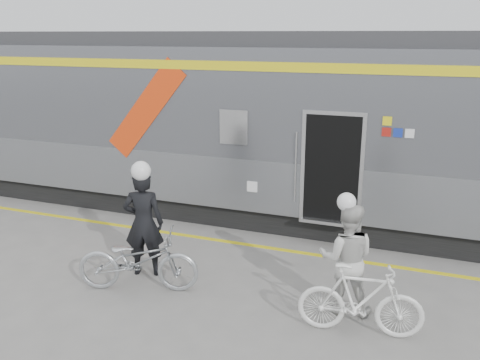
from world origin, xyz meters
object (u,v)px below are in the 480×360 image
at_px(woman, 347,258).
at_px(bicycle_right, 360,300).
at_px(man, 144,223).
at_px(bicycle_left, 138,260).

xyz_separation_m(woman, bicycle_right, (0.30, -0.55, -0.34)).
xyz_separation_m(man, bicycle_left, (0.20, -0.55, -0.42)).
height_order(man, bicycle_right, man).
bearing_deg(man, bicycle_right, 153.54).
relative_size(man, bicycle_left, 0.95).
bearing_deg(bicycle_left, woman, -98.61).
bearing_deg(bicycle_right, bicycle_left, 81.74).
bearing_deg(bicycle_left, bicycle_right, -108.17).
relative_size(man, bicycle_right, 1.09).
bearing_deg(woman, bicycle_left, 1.30).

